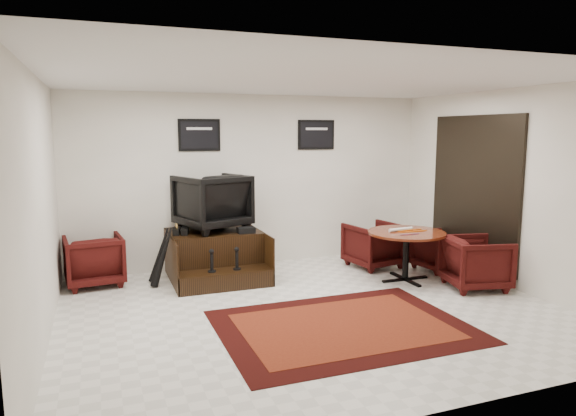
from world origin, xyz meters
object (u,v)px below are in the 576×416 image
object	(u,v)px
shine_podium	(215,256)
shine_chair	(212,199)
table_chair_corner	(476,260)
meeting_table	(406,238)
table_chair_window	(439,249)
armchair_side	(94,258)
table_chair_back	(374,243)

from	to	relation	value
shine_podium	shine_chair	distance (m)	0.87
table_chair_corner	shine_podium	bearing A→B (deg)	74.07
shine_podium	shine_chair	world-z (taller)	shine_chair
meeting_table	table_chair_window	distance (m)	0.95
shine_chair	table_chair_corner	size ratio (longest dim) A/B	1.18
armchair_side	shine_podium	bearing A→B (deg)	167.42
table_chair_window	table_chair_corner	bearing A→B (deg)	166.21
meeting_table	table_chair_window	world-z (taller)	meeting_table
shine_chair	table_chair_back	size ratio (longest dim) A/B	1.19
armchair_side	table_chair_corner	bearing A→B (deg)	151.84
meeting_table	armchair_side	bearing A→B (deg)	162.52
shine_podium	shine_chair	bearing A→B (deg)	90.00
shine_podium	armchair_side	distance (m)	1.74
table_chair_corner	table_chair_back	bearing A→B (deg)	39.55
shine_podium	meeting_table	world-z (taller)	meeting_table
meeting_table	table_chair_window	size ratio (longest dim) A/B	1.65
shine_podium	table_chair_back	distance (m)	2.59
shine_podium	meeting_table	size ratio (longest dim) A/B	1.25
armchair_side	table_chair_window	xyz separation A→B (m)	(5.19, -1.03, -0.06)
meeting_table	table_chair_window	xyz separation A→B (m)	(0.84, 0.33, -0.31)
shine_podium	shine_chair	xyz separation A→B (m)	(0.00, 0.14, 0.86)
armchair_side	table_chair_corner	xyz separation A→B (m)	(5.06, -2.04, 0.00)
shine_podium	table_chair_back	world-z (taller)	table_chair_back
shine_chair	table_chair_corner	world-z (taller)	shine_chair
meeting_table	table_chair_corner	distance (m)	1.01
shine_chair	armchair_side	distance (m)	1.90
shine_podium	armchair_side	size ratio (longest dim) A/B	1.76
armchair_side	table_chair_back	bearing A→B (deg)	167.12
armchair_side	table_chair_corner	size ratio (longest dim) A/B	0.99
shine_chair	table_chair_corner	distance (m)	3.96
shine_chair	meeting_table	distance (m)	2.98
shine_chair	table_chair_back	distance (m)	2.72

